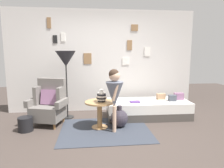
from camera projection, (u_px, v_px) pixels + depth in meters
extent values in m
plane|color=#423833|center=(109.00, 141.00, 3.47)|extent=(12.00, 12.00, 0.00)
cube|color=silver|center=(102.00, 61.00, 5.19)|extent=(4.80, 0.10, 2.60)
cube|color=white|center=(147.00, 52.00, 5.22)|extent=(0.16, 0.02, 0.23)
cube|color=#B1B1A9|center=(147.00, 52.00, 5.22)|extent=(0.12, 0.01, 0.18)
cube|color=black|center=(55.00, 39.00, 4.92)|extent=(0.10, 0.02, 0.19)
cube|color=#9A9A90|center=(55.00, 39.00, 4.92)|extent=(0.08, 0.01, 0.15)
cube|color=olive|center=(88.00, 59.00, 5.08)|extent=(0.20, 0.02, 0.27)
cube|color=#B9B9B3|center=(88.00, 59.00, 5.08)|extent=(0.15, 0.01, 0.21)
cube|color=olive|center=(135.00, 28.00, 5.09)|extent=(0.18, 0.02, 0.16)
cube|color=#AFAFA3|center=(135.00, 28.00, 5.09)|extent=(0.14, 0.01, 0.13)
cube|color=olive|center=(49.00, 23.00, 4.84)|extent=(0.10, 0.02, 0.26)
cube|color=slate|center=(49.00, 23.00, 4.84)|extent=(0.07, 0.01, 0.20)
cube|color=olive|center=(130.00, 45.00, 5.14)|extent=(0.13, 0.02, 0.25)
cube|color=#AAAA9F|center=(130.00, 45.00, 5.14)|extent=(0.10, 0.01, 0.20)
cube|color=white|center=(126.00, 61.00, 5.20)|extent=(0.18, 0.02, 0.19)
cube|color=#ABABA2|center=(126.00, 61.00, 5.19)|extent=(0.14, 0.01, 0.15)
cube|color=white|center=(63.00, 37.00, 4.93)|extent=(0.10, 0.02, 0.21)
cube|color=slate|center=(63.00, 37.00, 4.93)|extent=(0.08, 0.01, 0.17)
cube|color=#333842|center=(105.00, 130.00, 3.94)|extent=(1.74, 1.42, 0.01)
cylinder|color=olive|center=(32.00, 125.00, 4.06)|extent=(0.04, 0.04, 0.12)
cylinder|color=olive|center=(54.00, 126.00, 3.98)|extent=(0.04, 0.04, 0.12)
cylinder|color=olive|center=(43.00, 118.00, 4.49)|extent=(0.04, 0.04, 0.12)
cylinder|color=olive|center=(63.00, 119.00, 4.41)|extent=(0.04, 0.04, 0.12)
cube|color=slate|center=(48.00, 112.00, 4.20)|extent=(0.73, 0.70, 0.30)
cube|color=slate|center=(52.00, 91.00, 4.36)|extent=(0.62, 0.30, 0.55)
cube|color=slate|center=(38.00, 95.00, 4.29)|extent=(0.16, 0.32, 0.39)
cube|color=slate|center=(61.00, 96.00, 4.20)|extent=(0.16, 0.32, 0.39)
cube|color=slate|center=(33.00, 102.00, 4.21)|extent=(0.23, 0.51, 0.14)
cube|color=slate|center=(62.00, 103.00, 4.09)|extent=(0.23, 0.51, 0.14)
cube|color=gray|center=(50.00, 97.00, 4.25)|extent=(0.39, 0.26, 0.33)
cube|color=#4C4742|center=(148.00, 113.00, 4.73)|extent=(1.91, 0.84, 0.18)
cube|color=white|center=(148.00, 105.00, 4.70)|extent=(1.91, 0.84, 0.22)
cube|color=gray|center=(179.00, 96.00, 4.79)|extent=(0.23, 0.14, 0.16)
cube|color=#474C56|center=(172.00, 98.00, 4.65)|extent=(0.18, 0.13, 0.14)
cube|color=tan|center=(161.00, 96.00, 4.82)|extent=(0.20, 0.12, 0.14)
cylinder|color=tan|center=(100.00, 127.00, 4.08)|extent=(0.33, 0.33, 0.02)
cylinder|color=tan|center=(100.00, 115.00, 4.04)|extent=(0.10, 0.10, 0.50)
cylinder|color=tan|center=(99.00, 102.00, 3.99)|extent=(0.59, 0.59, 0.03)
cylinder|color=black|center=(102.00, 101.00, 3.98)|extent=(0.15, 0.15, 0.03)
cylinder|color=white|center=(102.00, 99.00, 3.98)|extent=(0.18, 0.18, 0.03)
cylinder|color=black|center=(102.00, 98.00, 3.97)|extent=(0.20, 0.20, 0.03)
cylinder|color=white|center=(102.00, 96.00, 3.97)|extent=(0.20, 0.20, 0.03)
cylinder|color=black|center=(101.00, 95.00, 3.96)|extent=(0.18, 0.18, 0.03)
cylinder|color=white|center=(101.00, 93.00, 3.96)|extent=(0.15, 0.15, 0.03)
cylinder|color=white|center=(101.00, 91.00, 3.95)|extent=(0.08, 0.08, 0.06)
cylinder|color=black|center=(68.00, 117.00, 4.71)|extent=(0.28, 0.28, 0.02)
cylinder|color=black|center=(67.00, 87.00, 4.60)|extent=(0.03, 0.03, 1.45)
cone|color=#232328|center=(66.00, 59.00, 4.50)|extent=(0.46, 0.46, 0.35)
cylinder|color=#D8AD8E|center=(114.00, 119.00, 3.80)|extent=(0.07, 0.07, 0.52)
cylinder|color=#D8AD8E|center=(114.00, 118.00, 3.90)|extent=(0.07, 0.07, 0.52)
cone|color=slate|center=(114.00, 95.00, 3.78)|extent=(0.34, 0.34, 0.49)
cylinder|color=slate|center=(114.00, 86.00, 3.75)|extent=(0.17, 0.17, 0.19)
cylinder|color=#D8AD8E|center=(115.00, 92.00, 3.65)|extent=(0.14, 0.07, 0.33)
cylinder|color=#D8AD8E|center=(116.00, 90.00, 3.88)|extent=(0.14, 0.07, 0.33)
sphere|color=#D8AD8E|center=(115.00, 76.00, 3.72)|extent=(0.21, 0.21, 0.21)
sphere|color=#38281E|center=(114.00, 74.00, 3.72)|extent=(0.20, 0.20, 0.20)
cube|color=#5A3983|center=(135.00, 102.00, 4.52)|extent=(0.23, 0.17, 0.03)
sphere|color=#332D38|center=(119.00, 118.00, 4.10)|extent=(0.36, 0.36, 0.36)
cylinder|color=#332D38|center=(119.00, 108.00, 4.06)|extent=(0.10, 0.10, 0.09)
cylinder|color=black|center=(26.00, 124.00, 3.88)|extent=(0.28, 0.28, 0.28)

